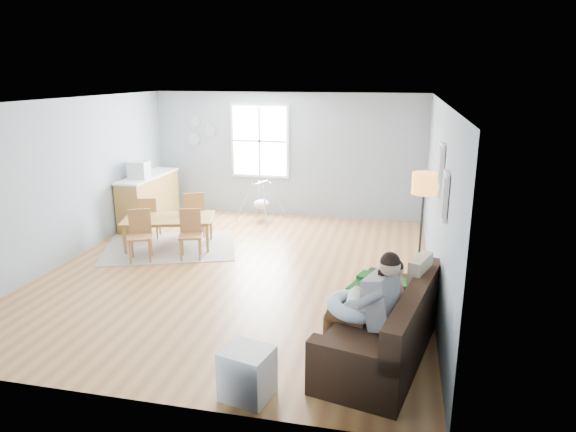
% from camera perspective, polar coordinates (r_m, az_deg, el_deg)
% --- Properties ---
extents(room, '(8.40, 9.40, 3.90)m').
position_cam_1_polar(room, '(7.85, -5.85, 10.62)').
color(room, '#A06638').
extents(window, '(1.32, 0.08, 1.62)m').
position_cam_1_polar(window, '(11.40, -3.15, 8.32)').
color(window, white).
rests_on(window, room).
extents(pictures, '(0.05, 1.34, 0.74)m').
position_cam_1_polar(pictures, '(6.51, 16.82, 3.94)').
color(pictures, white).
rests_on(pictures, room).
extents(wall_plates, '(0.67, 0.02, 0.66)m').
position_cam_1_polar(wall_plates, '(11.84, -9.79, 9.27)').
color(wall_plates, '#8FA0AC').
rests_on(wall_plates, room).
extents(sofa, '(1.38, 2.30, 0.87)m').
position_cam_1_polar(sofa, '(5.99, 10.86, -12.43)').
color(sofa, black).
rests_on(sofa, room).
extents(green_throw, '(1.19, 1.09, 0.04)m').
position_cam_1_polar(green_throw, '(6.53, 11.89, -7.64)').
color(green_throw, '#166020').
rests_on(green_throw, sofa).
extents(beige_pillow, '(0.30, 0.52, 0.50)m').
position_cam_1_polar(beige_pillow, '(6.25, 14.42, -6.61)').
color(beige_pillow, '#B5AB8B').
rests_on(beige_pillow, sofa).
extents(father, '(1.00, 0.67, 1.36)m').
position_cam_1_polar(father, '(5.56, 8.87, -9.70)').
color(father, gray).
rests_on(father, sofa).
extents(nursing_pillow, '(0.66, 0.64, 0.24)m').
position_cam_1_polar(nursing_pillow, '(5.62, 7.25, -9.92)').
color(nursing_pillow, '#CAE1FD').
rests_on(nursing_pillow, father).
extents(infant, '(0.14, 0.39, 0.15)m').
position_cam_1_polar(infant, '(5.62, 7.36, -8.99)').
color(infant, silver).
rests_on(infant, nursing_pillow).
extents(toddler, '(0.59, 0.40, 0.88)m').
position_cam_1_polar(toddler, '(5.99, 10.83, -7.81)').
color(toddler, white).
rests_on(toddler, sofa).
extents(floor_lamp, '(0.35, 0.35, 1.74)m').
position_cam_1_polar(floor_lamp, '(7.55, 14.84, 2.44)').
color(floor_lamp, black).
rests_on(floor_lamp, room).
extents(storage_cube, '(0.55, 0.51, 0.51)m').
position_cam_1_polar(storage_cube, '(5.27, -4.63, -17.02)').
color(storage_cube, white).
rests_on(storage_cube, room).
extents(rug, '(2.79, 2.45, 0.01)m').
position_cam_1_polar(rug, '(9.69, -12.96, -3.37)').
color(rug, gray).
rests_on(rug, room).
extents(dining_table, '(1.78, 1.30, 0.56)m').
position_cam_1_polar(dining_table, '(9.61, -13.06, -1.81)').
color(dining_table, olive).
rests_on(dining_table, rug).
extents(chair_sw, '(0.51, 0.51, 0.87)m').
position_cam_1_polar(chair_sw, '(9.06, -16.12, -1.73)').
color(chair_sw, brown).
rests_on(chair_sw, rug).
extents(chair_se, '(0.48, 0.48, 0.84)m').
position_cam_1_polar(chair_se, '(8.97, -10.79, -1.66)').
color(chair_se, brown).
rests_on(chair_se, rug).
extents(chair_nw, '(0.46, 0.46, 0.82)m').
position_cam_1_polar(chair_nw, '(10.17, -15.20, 0.03)').
color(chair_nw, brown).
rests_on(chair_nw, rug).
extents(chair_ne, '(0.55, 0.55, 0.90)m').
position_cam_1_polar(chair_ne, '(10.06, -10.42, 0.48)').
color(chair_ne, brown).
rests_on(chair_ne, rug).
extents(counter, '(0.57, 1.86, 1.04)m').
position_cam_1_polar(counter, '(11.23, -15.18, 1.85)').
color(counter, olive).
rests_on(counter, room).
extents(monitor, '(0.39, 0.37, 0.35)m').
position_cam_1_polar(monitor, '(10.79, -16.25, 4.94)').
color(monitor, silver).
rests_on(monitor, counter).
extents(baby_swing, '(1.04, 1.06, 0.85)m').
position_cam_1_polar(baby_swing, '(11.07, -2.97, 1.41)').
color(baby_swing, silver).
rests_on(baby_swing, room).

